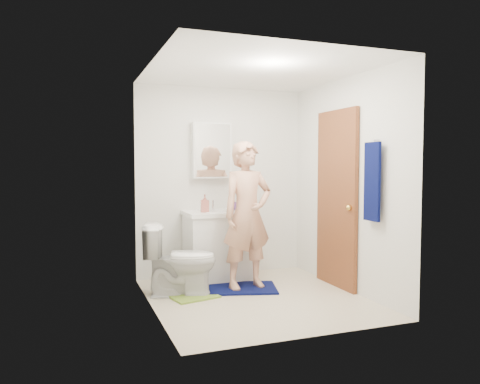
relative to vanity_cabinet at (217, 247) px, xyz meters
name	(u,v)px	position (x,y,z in m)	size (l,w,h in m)	color
floor	(256,299)	(0.15, -0.91, -0.41)	(2.20, 2.40, 0.02)	beige
ceiling	(257,69)	(0.15, -0.91, 2.01)	(2.20, 2.40, 0.02)	white
wall_back	(221,182)	(0.15, 0.30, 0.80)	(2.20, 0.02, 2.40)	silver
wall_front	(314,192)	(0.15, -2.12, 0.80)	(2.20, 0.02, 2.40)	silver
wall_left	(151,188)	(-0.96, -0.91, 0.80)	(0.02, 2.40, 2.40)	silver
wall_right	(347,184)	(1.26, -0.91, 0.80)	(0.02, 2.40, 2.40)	silver
vanity_cabinet	(217,247)	(0.00, 0.00, 0.00)	(0.75, 0.55, 0.80)	white
countertop	(217,213)	(0.00, 0.00, 0.43)	(0.79, 0.59, 0.05)	white
sink_basin	(217,212)	(0.00, 0.00, 0.44)	(0.40, 0.40, 0.03)	white
faucet	(213,205)	(0.00, 0.18, 0.51)	(0.03, 0.03, 0.12)	silver
medicine_cabinet	(211,150)	(0.00, 0.22, 1.20)	(0.50, 0.12, 0.70)	white
mirror_panel	(213,150)	(0.00, 0.16, 1.20)	(0.46, 0.01, 0.66)	white
door	(336,199)	(1.22, -0.76, 0.62)	(0.05, 0.80, 2.05)	brown
door_knob	(349,208)	(1.18, -1.08, 0.55)	(0.07, 0.07, 0.07)	gold
towel	(372,182)	(1.18, -1.48, 0.85)	(0.03, 0.24, 0.80)	#070D42
towel_hook	(376,140)	(1.22, -1.48, 1.27)	(0.02, 0.02, 0.06)	silver
toilet	(180,260)	(-0.58, -0.52, -0.01)	(0.44, 0.76, 0.78)	white
bath_mat	(242,288)	(0.14, -0.53, -0.39)	(0.76, 0.55, 0.02)	#070D42
green_rug	(193,296)	(-0.48, -0.64, -0.39)	(0.48, 0.40, 0.02)	olive
soap_dispenser	(205,203)	(-0.17, -0.06, 0.56)	(0.10, 0.10, 0.21)	#B66055
toothbrush_cup	(233,206)	(0.22, 0.06, 0.50)	(0.13, 0.13, 0.10)	#603A81
man	(247,215)	(0.19, -0.54, 0.45)	(0.61, 0.40, 1.66)	tan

